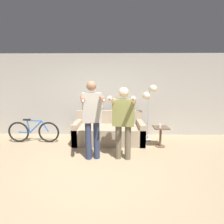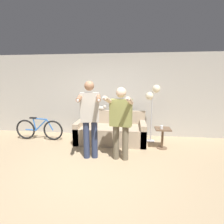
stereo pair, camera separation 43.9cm
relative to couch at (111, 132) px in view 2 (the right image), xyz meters
name	(u,v)px [view 2 (the right image)]	position (x,y,z in m)	size (l,w,h in m)	color
ground_plane	(89,171)	(-0.23, -1.73, -0.29)	(16.00, 16.00, 0.00)	tan
wall_back	(107,95)	(-0.23, 0.72, 1.01)	(10.00, 0.05, 2.60)	#B7B2A8
couch	(111,132)	(0.00, 0.00, 0.00)	(1.98, 0.93, 0.87)	tan
person_left	(90,115)	(-0.33, -1.14, 0.73)	(0.57, 0.74, 1.77)	#2D3856
person_right	(121,118)	(0.36, -1.14, 0.67)	(0.61, 0.71, 1.64)	#6B604C
cat	(101,108)	(-0.34, 0.36, 0.65)	(0.41, 0.13, 0.17)	#B7AD9E
floor_lamp	(153,96)	(1.17, 0.17, 1.05)	(0.40, 0.24, 1.66)	#B2B2B7
side_table	(163,134)	(1.41, -0.34, 0.09)	(0.39, 0.39, 0.55)	brown
cup	(161,127)	(1.36, -0.40, 0.30)	(0.08, 0.08, 0.09)	white
bicycle	(39,129)	(-2.18, -0.07, 0.03)	(1.48, 0.07, 0.69)	black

